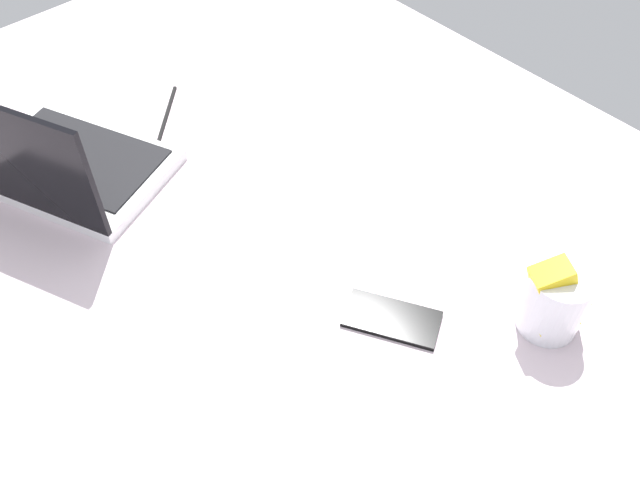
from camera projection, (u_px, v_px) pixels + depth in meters
bed_mattress at (274, 281)px, 117.94cm from camera, size 180.00×140.00×18.00cm
laptop at (56, 163)px, 117.73cm from camera, size 39.32×33.96×23.00cm
snack_cup at (555, 299)px, 97.11cm from camera, size 9.13×10.34×13.40cm
cell_phone at (392, 319)px, 101.47cm from camera, size 15.53×12.82×0.80cm
charger_cable at (167, 114)px, 132.93cm from camera, size 12.46×12.43×0.60cm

